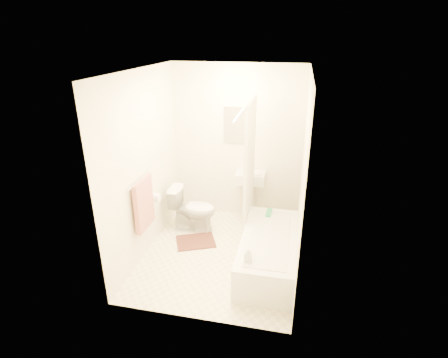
% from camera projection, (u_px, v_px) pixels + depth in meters
% --- Properties ---
extents(floor, '(2.40, 2.40, 0.00)m').
position_uv_depth(floor, '(220.00, 253.00, 4.76)').
color(floor, beige).
rests_on(floor, ground).
extents(ceiling, '(2.40, 2.40, 0.00)m').
position_uv_depth(ceiling, '(219.00, 70.00, 3.83)').
color(ceiling, white).
rests_on(ceiling, ground).
extents(wall_back, '(2.00, 0.02, 2.40)m').
position_uv_depth(wall_back, '(237.00, 144.00, 5.38)').
color(wall_back, beige).
rests_on(wall_back, ground).
extents(wall_left, '(0.02, 2.40, 2.40)m').
position_uv_depth(wall_left, '(144.00, 166.00, 4.49)').
color(wall_left, beige).
rests_on(wall_left, ground).
extents(wall_right, '(0.02, 2.40, 2.40)m').
position_uv_depth(wall_right, '(303.00, 178.00, 4.10)').
color(wall_right, beige).
rests_on(wall_right, ground).
extents(mirror, '(0.40, 0.03, 0.55)m').
position_uv_depth(mirror, '(237.00, 125.00, 5.25)').
color(mirror, white).
rests_on(mirror, wall_back).
extents(curtain_rod, '(0.03, 1.70, 0.03)m').
position_uv_depth(curtain_rod, '(247.00, 106.00, 4.02)').
color(curtain_rod, silver).
rests_on(curtain_rod, wall_back).
extents(shower_curtain, '(0.04, 0.80, 1.55)m').
position_uv_depth(shower_curtain, '(250.00, 159.00, 4.68)').
color(shower_curtain, silver).
rests_on(shower_curtain, curtain_rod).
extents(towel_bar, '(0.02, 0.60, 0.02)m').
position_uv_depth(towel_bar, '(139.00, 181.00, 4.30)').
color(towel_bar, silver).
rests_on(towel_bar, wall_left).
extents(towel, '(0.06, 0.45, 0.66)m').
position_uv_depth(towel, '(144.00, 204.00, 4.42)').
color(towel, '#CC7266').
rests_on(towel, towel_bar).
extents(toilet_paper, '(0.11, 0.12, 0.12)m').
position_uv_depth(toilet_paper, '(156.00, 197.00, 4.78)').
color(toilet_paper, white).
rests_on(toilet_paper, wall_left).
extents(toilet, '(0.69, 0.39, 0.67)m').
position_uv_depth(toilet, '(193.00, 209.00, 5.23)').
color(toilet, white).
rests_on(toilet, floor).
extents(sink, '(0.46, 0.38, 0.88)m').
position_uv_depth(sink, '(250.00, 194.00, 5.50)').
color(sink, silver).
rests_on(sink, floor).
extents(bathtub, '(0.68, 1.55, 0.43)m').
position_uv_depth(bathtub, '(269.00, 251.00, 4.43)').
color(bathtub, white).
rests_on(bathtub, floor).
extents(bath_mat, '(0.66, 0.59, 0.02)m').
position_uv_depth(bath_mat, '(196.00, 241.00, 5.02)').
color(bath_mat, '#52281D').
rests_on(bath_mat, floor).
extents(soap_bottle, '(0.08, 0.08, 0.17)m').
position_uv_depth(soap_bottle, '(248.00, 255.00, 3.85)').
color(soap_bottle, white).
rests_on(soap_bottle, bathtub).
extents(scrub_brush, '(0.08, 0.23, 0.04)m').
position_uv_depth(scrub_brush, '(269.00, 213.00, 4.88)').
color(scrub_brush, '#289D57').
rests_on(scrub_brush, bathtub).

